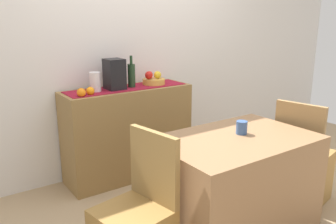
{
  "coord_description": "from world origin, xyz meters",
  "views": [
    {
      "loc": [
        -1.74,
        -2.02,
        1.55
      ],
      "look_at": [
        -0.08,
        0.39,
        0.76
      ],
      "focal_mm": 37.51,
      "sensor_mm": 36.0,
      "label": 1
    }
  ],
  "objects_px": {
    "sideboard_console": "(128,133)",
    "dining_table": "(234,185)",
    "coffee_maker": "(114,74)",
    "chair_by_corner": "(302,171)",
    "coffee_cup": "(242,127)",
    "fruit_bowl": "(154,81)",
    "wine_bottle": "(132,75)",
    "ceramic_vase": "(95,82)"
  },
  "relations": [
    {
      "from": "sideboard_console",
      "to": "dining_table",
      "type": "height_order",
      "value": "sideboard_console"
    },
    {
      "from": "coffee_maker",
      "to": "dining_table",
      "type": "distance_m",
      "value": 1.49
    },
    {
      "from": "chair_by_corner",
      "to": "coffee_cup",
      "type": "bearing_deg",
      "value": 177.14
    },
    {
      "from": "coffee_cup",
      "to": "chair_by_corner",
      "type": "xyz_separation_m",
      "value": [
        0.74,
        -0.04,
        -0.52
      ]
    },
    {
      "from": "fruit_bowl",
      "to": "wine_bottle",
      "type": "height_order",
      "value": "wine_bottle"
    },
    {
      "from": "wine_bottle",
      "to": "chair_by_corner",
      "type": "distance_m",
      "value": 1.77
    },
    {
      "from": "sideboard_console",
      "to": "dining_table",
      "type": "bearing_deg",
      "value": -82.69
    },
    {
      "from": "coffee_maker",
      "to": "ceramic_vase",
      "type": "relative_size",
      "value": 1.59
    },
    {
      "from": "sideboard_console",
      "to": "fruit_bowl",
      "type": "bearing_deg",
      "value": 0.0
    },
    {
      "from": "dining_table",
      "to": "chair_by_corner",
      "type": "distance_m",
      "value": 0.83
    },
    {
      "from": "fruit_bowl",
      "to": "chair_by_corner",
      "type": "height_order",
      "value": "fruit_bowl"
    },
    {
      "from": "sideboard_console",
      "to": "coffee_maker",
      "type": "relative_size",
      "value": 4.35
    },
    {
      "from": "sideboard_console",
      "to": "coffee_cup",
      "type": "height_order",
      "value": "sideboard_console"
    },
    {
      "from": "wine_bottle",
      "to": "dining_table",
      "type": "bearing_deg",
      "value": -84.98
    },
    {
      "from": "fruit_bowl",
      "to": "chair_by_corner",
      "type": "relative_size",
      "value": 0.25
    },
    {
      "from": "fruit_bowl",
      "to": "ceramic_vase",
      "type": "relative_size",
      "value": 1.24
    },
    {
      "from": "dining_table",
      "to": "wine_bottle",
      "type": "bearing_deg",
      "value": 95.02
    },
    {
      "from": "wine_bottle",
      "to": "coffee_cup",
      "type": "bearing_deg",
      "value": -81.06
    },
    {
      "from": "fruit_bowl",
      "to": "dining_table",
      "type": "height_order",
      "value": "fruit_bowl"
    },
    {
      "from": "sideboard_console",
      "to": "wine_bottle",
      "type": "relative_size",
      "value": 4.09
    },
    {
      "from": "wine_bottle",
      "to": "dining_table",
      "type": "xyz_separation_m",
      "value": [
        0.11,
        -1.29,
        -0.65
      ]
    },
    {
      "from": "dining_table",
      "to": "sideboard_console",
      "type": "bearing_deg",
      "value": 97.31
    },
    {
      "from": "sideboard_console",
      "to": "coffee_cup",
      "type": "bearing_deg",
      "value": -78.75
    },
    {
      "from": "coffee_maker",
      "to": "coffee_cup",
      "type": "distance_m",
      "value": 1.34
    },
    {
      "from": "sideboard_console",
      "to": "coffee_cup",
      "type": "relative_size",
      "value": 13.13
    },
    {
      "from": "fruit_bowl",
      "to": "coffee_cup",
      "type": "height_order",
      "value": "fruit_bowl"
    },
    {
      "from": "wine_bottle",
      "to": "ceramic_vase",
      "type": "distance_m",
      "value": 0.37
    },
    {
      "from": "fruit_bowl",
      "to": "dining_table",
      "type": "relative_size",
      "value": 0.2
    },
    {
      "from": "wine_bottle",
      "to": "coffee_maker",
      "type": "distance_m",
      "value": 0.18
    },
    {
      "from": "sideboard_console",
      "to": "fruit_bowl",
      "type": "relative_size",
      "value": 5.58
    },
    {
      "from": "sideboard_console",
      "to": "coffee_cup",
      "type": "xyz_separation_m",
      "value": [
        0.25,
        -1.26,
        0.34
      ]
    },
    {
      "from": "coffee_cup",
      "to": "coffee_maker",
      "type": "bearing_deg",
      "value": 106.68
    },
    {
      "from": "coffee_maker",
      "to": "chair_by_corner",
      "type": "bearing_deg",
      "value": -49.21
    },
    {
      "from": "dining_table",
      "to": "coffee_cup",
      "type": "height_order",
      "value": "coffee_cup"
    },
    {
      "from": "fruit_bowl",
      "to": "coffee_maker",
      "type": "distance_m",
      "value": 0.44
    },
    {
      "from": "fruit_bowl",
      "to": "ceramic_vase",
      "type": "distance_m",
      "value": 0.63
    },
    {
      "from": "ceramic_vase",
      "to": "coffee_cup",
      "type": "bearing_deg",
      "value": -65.61
    },
    {
      "from": "sideboard_console",
      "to": "wine_bottle",
      "type": "xyz_separation_m",
      "value": [
        0.05,
        0.0,
        0.57
      ]
    },
    {
      "from": "chair_by_corner",
      "to": "ceramic_vase",
      "type": "bearing_deg",
      "value": 135.34
    },
    {
      "from": "fruit_bowl",
      "to": "wine_bottle",
      "type": "bearing_deg",
      "value": 180.0
    },
    {
      "from": "sideboard_console",
      "to": "coffee_maker",
      "type": "distance_m",
      "value": 0.61
    },
    {
      "from": "coffee_cup",
      "to": "fruit_bowl",
      "type": "bearing_deg",
      "value": 87.59
    }
  ]
}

